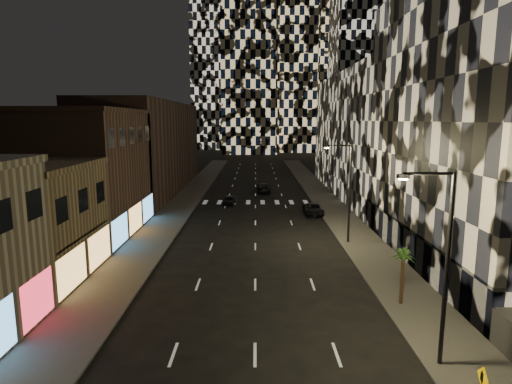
{
  "coord_description": "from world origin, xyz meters",
  "views": [
    {
      "loc": [
        0.03,
        -8.27,
        11.35
      ],
      "look_at": [
        0.06,
        23.19,
        6.0
      ],
      "focal_mm": 30.0,
      "sensor_mm": 36.0,
      "label": 1
    }
  ],
  "objects_px": {
    "car_dark_oncoming": "(263,187)",
    "car_dark_rightlane": "(313,209)",
    "streetlight_near": "(442,256)",
    "car_dark_midlane": "(229,200)",
    "palm_tree": "(403,259)",
    "streetlight_far": "(347,186)"
  },
  "relations": [
    {
      "from": "car_dark_midlane",
      "to": "car_dark_rightlane",
      "type": "height_order",
      "value": "car_dark_rightlane"
    },
    {
      "from": "streetlight_near",
      "to": "streetlight_far",
      "type": "xyz_separation_m",
      "value": [
        0.0,
        20.0,
        0.0
      ]
    },
    {
      "from": "car_dark_oncoming",
      "to": "car_dark_rightlane",
      "type": "xyz_separation_m",
      "value": [
        5.74,
        -16.36,
        -0.08
      ]
    },
    {
      "from": "streetlight_near",
      "to": "streetlight_far",
      "type": "distance_m",
      "value": 20.0
    },
    {
      "from": "car_dark_midlane",
      "to": "palm_tree",
      "type": "relative_size",
      "value": 1.06
    },
    {
      "from": "car_dark_rightlane",
      "to": "car_dark_oncoming",
      "type": "bearing_deg",
      "value": 108.61
    },
    {
      "from": "streetlight_far",
      "to": "car_dark_midlane",
      "type": "xyz_separation_m",
      "value": [
        -11.85,
        18.26,
        -4.73
      ]
    },
    {
      "from": "streetlight_near",
      "to": "palm_tree",
      "type": "distance_m",
      "value": 7.03
    },
    {
      "from": "car_dark_midlane",
      "to": "car_dark_oncoming",
      "type": "xyz_separation_m",
      "value": [
        4.76,
        10.29,
        0.1
      ]
    },
    {
      "from": "car_dark_midlane",
      "to": "car_dark_oncoming",
      "type": "relative_size",
      "value": 0.73
    },
    {
      "from": "streetlight_far",
      "to": "car_dark_rightlane",
      "type": "xyz_separation_m",
      "value": [
        -1.35,
        12.19,
        -4.7
      ]
    },
    {
      "from": "palm_tree",
      "to": "car_dark_rightlane",
      "type": "bearing_deg",
      "value": 94.47
    },
    {
      "from": "streetlight_far",
      "to": "palm_tree",
      "type": "xyz_separation_m",
      "value": [
        0.65,
        -13.41,
        -2.34
      ]
    },
    {
      "from": "car_dark_oncoming",
      "to": "palm_tree",
      "type": "relative_size",
      "value": 1.44
    },
    {
      "from": "car_dark_oncoming",
      "to": "palm_tree",
      "type": "bearing_deg",
      "value": 98.91
    },
    {
      "from": "streetlight_far",
      "to": "car_dark_oncoming",
      "type": "bearing_deg",
      "value": 103.96
    },
    {
      "from": "car_dark_rightlane",
      "to": "streetlight_near",
      "type": "bearing_deg",
      "value": -88.32
    },
    {
      "from": "car_dark_oncoming",
      "to": "palm_tree",
      "type": "distance_m",
      "value": 42.73
    },
    {
      "from": "streetlight_far",
      "to": "palm_tree",
      "type": "height_order",
      "value": "streetlight_far"
    },
    {
      "from": "car_dark_oncoming",
      "to": "palm_tree",
      "type": "xyz_separation_m",
      "value": [
        7.74,
        -41.96,
        2.28
      ]
    },
    {
      "from": "streetlight_near",
      "to": "car_dark_midlane",
      "type": "height_order",
      "value": "streetlight_near"
    },
    {
      "from": "streetlight_far",
      "to": "car_dark_midlane",
      "type": "height_order",
      "value": "streetlight_far"
    }
  ]
}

